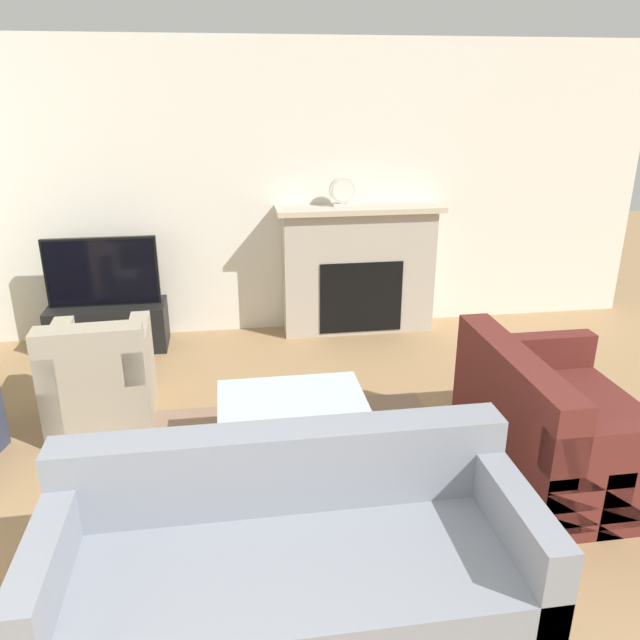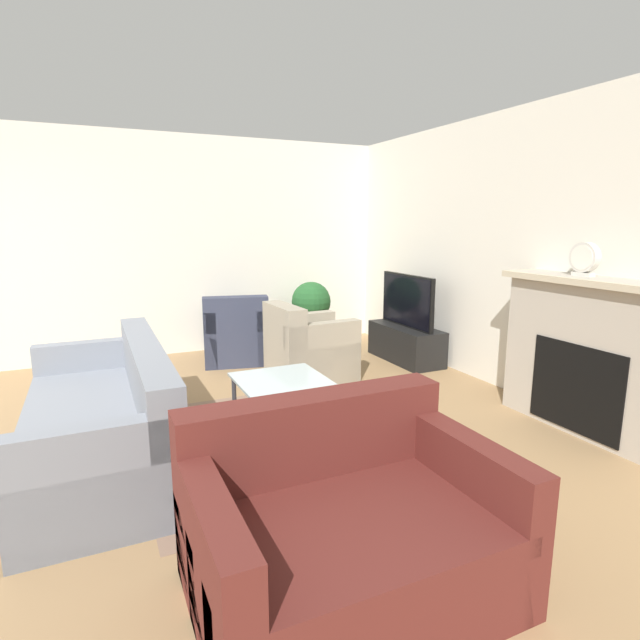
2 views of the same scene
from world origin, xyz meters
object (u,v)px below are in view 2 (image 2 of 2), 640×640
at_px(couch_loveseat, 345,531).
at_px(couch_sectional, 105,423).
at_px(armchair_accent, 308,351).
at_px(coffee_table, 287,389).
at_px(mantel_clock, 584,259).
at_px(tv, 407,301).
at_px(armchair_by_window, 235,336).
at_px(potted_plant, 311,305).

bearing_deg(couch_loveseat, couch_sectional, 117.89).
height_order(armchair_accent, coffee_table, armchair_accent).
relative_size(armchair_accent, mantel_clock, 3.22).
relative_size(tv, mantel_clock, 3.70).
relative_size(tv, armchair_by_window, 0.98).
xyz_separation_m(couch_loveseat, potted_plant, (-4.20, 1.68, 0.28)).
xyz_separation_m(couch_sectional, armchair_by_window, (-2.20, 1.52, 0.01)).
bearing_deg(couch_loveseat, mantel_clock, 19.41).
xyz_separation_m(armchair_by_window, armchair_accent, (1.05, 0.50, 0.00)).
bearing_deg(mantel_clock, potted_plant, -164.94).
relative_size(couch_loveseat, coffee_table, 1.47).
relative_size(armchair_accent, potted_plant, 0.97).
bearing_deg(coffee_table, tv, 124.99).
height_order(potted_plant, mantel_clock, mantel_clock).
xyz_separation_m(coffee_table, potted_plant, (-2.57, 1.33, 0.17)).
xyz_separation_m(armchair_by_window, mantel_clock, (3.07, 1.99, 1.07)).
bearing_deg(armchair_by_window, couch_loveseat, 94.13).
relative_size(tv, potted_plant, 1.12).
height_order(couch_loveseat, potted_plant, potted_plant).
distance_m(tv, couch_loveseat, 3.96).
xyz_separation_m(armchair_accent, mantel_clock, (2.02, 1.49, 1.07)).
bearing_deg(mantel_clock, couch_sectional, -103.94).
bearing_deg(armchair_by_window, potted_plant, -155.86).
xyz_separation_m(couch_sectional, couch_loveseat, (1.78, 0.94, -0.00)).
xyz_separation_m(coffee_table, mantel_clock, (0.72, 2.22, 0.97)).
height_order(tv, armchair_accent, tv).
bearing_deg(coffee_table, armchair_accent, 150.47).
height_order(couch_sectional, armchair_accent, same).
height_order(couch_sectional, mantel_clock, mantel_clock).
bearing_deg(coffee_table, potted_plant, 152.62).
xyz_separation_m(armchair_by_window, coffee_table, (2.35, -0.23, 0.10)).
bearing_deg(couch_sectional, coffee_table, 83.51).
height_order(couch_loveseat, coffee_table, couch_loveseat).
bearing_deg(mantel_clock, armchair_by_window, -147.05).
relative_size(couch_loveseat, mantel_clock, 5.14).
distance_m(tv, potted_plant, 1.35).
bearing_deg(couch_sectional, armchair_by_window, 145.36).
relative_size(armchair_accent, coffee_table, 0.92).
bearing_deg(potted_plant, coffee_table, -27.38).
xyz_separation_m(couch_sectional, potted_plant, (-2.43, 2.62, 0.28)).
distance_m(couch_loveseat, armchair_by_window, 4.02).
distance_m(armchair_accent, coffee_table, 1.49).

